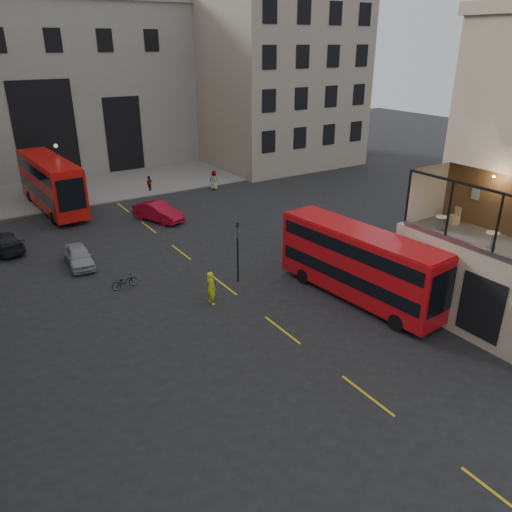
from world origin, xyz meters
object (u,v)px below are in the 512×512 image
cafe_table_mid (492,238)px  cafe_table_far (442,221)px  bus_near (359,261)px  car_b (158,212)px  cyclist (211,288)px  cafe_chair_d (454,219)px  street_lamp_b (61,177)px  pedestrian_b (68,205)px  car_a (79,256)px  traffic_light_near (238,244)px  pedestrian_c (149,184)px  bus_far (51,181)px  bicycle (125,282)px  car_c (3,242)px  pedestrian_d (214,180)px

cafe_table_mid → cafe_table_far: size_ratio=1.02×
bus_near → car_b: (-4.19, 18.55, -1.54)m
car_b → cyclist: 14.98m
cafe_table_far → cafe_chair_d: size_ratio=0.82×
street_lamp_b → pedestrian_b: bearing=-97.2°
street_lamp_b → car_a: size_ratio=1.42×
traffic_light_near → pedestrian_c: traffic_light_near is taller
bus_far → car_a: bus_far is taller
bus_near → cafe_chair_d: cafe_chair_d is taller
street_lamp_b → bicycle: street_lamp_b is taller
car_b → cafe_table_far: (6.50, -21.67, 4.35)m
street_lamp_b → cyclist: 23.77m
car_c → cyclist: size_ratio=2.31×
car_b → cafe_chair_d: size_ratio=5.02×
car_b → pedestrian_c: size_ratio=2.89×
traffic_light_near → cyclist: size_ratio=1.97×
bus_far → cafe_table_mid: bearing=-68.0°
car_b → car_c: bearing=158.5°
bus_near → pedestrian_b: bus_near is taller
bus_far → car_b: 10.07m
pedestrian_d → cafe_chair_d: cafe_chair_d is taller
pedestrian_d → pedestrian_b: bearing=46.6°
traffic_light_near → car_c: bearing=130.9°
pedestrian_b → pedestrian_d: bearing=-25.8°
car_a → cafe_chair_d: cafe_chair_d is taller
cyclist → bicycle: bearing=32.1°
pedestrian_c → cafe_table_far: cafe_table_far is taller
bicycle → cyclist: bearing=-146.8°
bus_near → traffic_light_near: bearing=129.4°
car_a → cafe_table_mid: size_ratio=5.01×
cyclist → pedestrian_b: size_ratio=1.02×
car_c → cyclist: bearing=110.6°
bicycle → cyclist: (3.39, -4.42, 0.55)m
traffic_light_near → cafe_table_far: 11.29m
bicycle → cafe_table_mid: cafe_table_mid is taller
bus_far → car_c: (-5.07, -7.75, -1.85)m
car_a → pedestrian_b: size_ratio=1.98×
cyclist → bus_near: bearing=-123.8°
cyclist → cafe_table_far: cafe_table_far is taller
pedestrian_b → cafe_chair_d: size_ratio=2.11×
car_c → cafe_chair_d: bearing=122.6°
traffic_light_near → bus_far: 21.52m
cafe_table_far → bus_far: bearing=113.8°
car_c → cafe_table_mid: 30.54m
bicycle → street_lamp_b: bearing=-7.5°
traffic_light_near → bus_far: bearing=106.5°
traffic_light_near → bus_far: (-6.10, 20.63, 0.08)m
bicycle → cafe_chair_d: size_ratio=1.77×
car_c → bicycle: bearing=107.1°
car_b → cafe_table_mid: cafe_table_mid is taller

